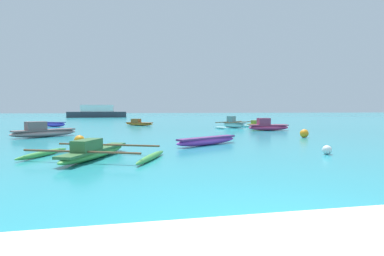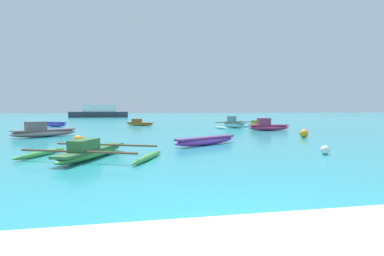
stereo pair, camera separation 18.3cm
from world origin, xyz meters
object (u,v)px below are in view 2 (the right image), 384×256
at_px(moored_boat_6, 206,141).
at_px(mooring_buoy_0, 78,140).
at_px(moored_boat_4, 234,124).
at_px(moored_boat_7, 43,131).
at_px(moored_boat_0, 91,152).
at_px(distant_ferry, 99,112).
at_px(moored_boat_3, 268,126).
at_px(mooring_buoy_2, 304,134).
at_px(moored_boat_5, 55,124).
at_px(mooring_buoy_1, 325,150).
at_px(moored_boat_1, 139,123).
at_px(moored_boat_2, 258,124).

bearing_deg(moored_boat_6, mooring_buoy_0, 139.55).
distance_m(moored_boat_4, moored_boat_7, 15.26).
bearing_deg(moored_boat_0, moored_boat_6, -35.75).
height_order(moored_boat_7, mooring_buoy_0, moored_boat_7).
bearing_deg(distant_ferry, moored_boat_0, -83.69).
relative_size(moored_boat_3, mooring_buoy_2, 6.61).
relative_size(mooring_buoy_2, distant_ferry, 0.04).
distance_m(moored_boat_5, mooring_buoy_2, 22.22).
height_order(moored_boat_5, mooring_buoy_1, moored_boat_5).
bearing_deg(mooring_buoy_0, mooring_buoy_2, 6.91).
distance_m(moored_boat_1, moored_boat_4, 9.76).
distance_m(moored_boat_4, mooring_buoy_0, 15.58).
bearing_deg(moored_boat_2, mooring_buoy_1, -137.87).
distance_m(moored_boat_2, mooring_buoy_2, 11.00).
xyz_separation_m(mooring_buoy_1, mooring_buoy_2, (2.80, 6.03, 0.08)).
bearing_deg(moored_boat_0, moored_boat_5, 39.22).
xyz_separation_m(moored_boat_3, moored_boat_4, (-1.54, 3.62, 0.01)).
bearing_deg(moored_boat_5, mooring_buoy_1, -33.58).
distance_m(moored_boat_7, mooring_buoy_2, 15.46).
relative_size(moored_boat_0, mooring_buoy_2, 9.93).
relative_size(moored_boat_3, mooring_buoy_0, 6.83).
xyz_separation_m(moored_boat_3, distant_ferry, (-17.23, 40.29, 0.66)).
relative_size(moored_boat_2, moored_boat_3, 0.86).
bearing_deg(moored_boat_1, moored_boat_3, -6.99).
bearing_deg(mooring_buoy_2, moored_boat_6, -159.62).
height_order(moored_boat_3, distant_ferry, distant_ferry).
bearing_deg(moored_boat_7, moored_boat_3, -27.01).
height_order(moored_boat_6, mooring_buoy_2, mooring_buoy_2).
relative_size(moored_boat_4, mooring_buoy_1, 11.92).
bearing_deg(mooring_buoy_1, moored_boat_3, 74.67).
xyz_separation_m(moored_boat_4, moored_boat_5, (-15.99, 4.79, -0.09)).
bearing_deg(moored_boat_5, moored_boat_6, -36.09).
relative_size(moored_boat_2, moored_boat_4, 0.69).
relative_size(moored_boat_3, mooring_buoy_1, 9.61).
bearing_deg(mooring_buoy_0, moored_boat_3, 29.94).
bearing_deg(distant_ferry, moored_boat_4, -66.83).
bearing_deg(moored_boat_4, mooring_buoy_0, -79.77).
distance_m(moored_boat_5, distant_ferry, 31.89).
xyz_separation_m(moored_boat_6, mooring_buoy_2, (6.43, 2.39, 0.04)).
height_order(mooring_buoy_2, distant_ferry, distant_ferry).
height_order(moored_boat_7, distant_ferry, distant_ferry).
distance_m(moored_boat_4, moored_boat_5, 16.69).
bearing_deg(moored_boat_4, moored_boat_6, -58.53).
relative_size(moored_boat_4, moored_boat_5, 1.77).
height_order(moored_boat_2, mooring_buoy_0, moored_boat_2).
relative_size(moored_boat_0, moored_boat_3, 1.50).
bearing_deg(mooring_buoy_2, moored_boat_0, -154.41).
xyz_separation_m(moored_boat_0, distant_ferry, (-5.69, 51.41, 0.78)).
relative_size(moored_boat_3, moored_boat_6, 0.95).
height_order(moored_boat_6, distant_ferry, distant_ferry).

